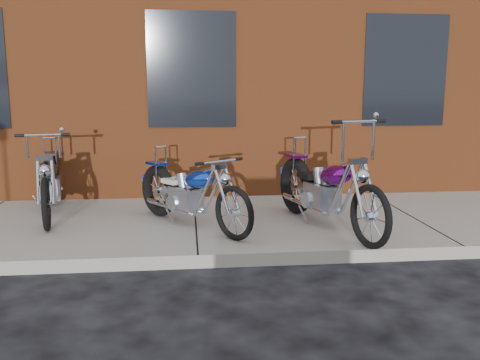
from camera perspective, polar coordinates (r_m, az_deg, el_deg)
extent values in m
plane|color=black|center=(5.54, -4.73, -9.89)|extent=(120.00, 120.00, 0.00)
cube|color=#9D9B97|center=(6.95, -5.01, -5.09)|extent=(22.00, 3.00, 0.15)
cube|color=brown|center=(13.37, -5.79, 19.12)|extent=(22.00, 10.00, 8.00)
torus|color=black|center=(7.09, 6.92, -0.86)|extent=(0.37, 0.82, 0.80)
torus|color=black|center=(5.66, 15.40, -4.37)|extent=(0.27, 0.72, 0.73)
cube|color=#949AA1|center=(6.49, 9.92, -2.07)|extent=(0.42, 0.51, 0.33)
ellipsoid|color=#5F0C77|center=(6.17, 11.52, 0.31)|extent=(0.45, 0.67, 0.34)
cube|color=black|center=(6.69, 8.68, 0.28)|extent=(0.34, 0.37, 0.07)
cylinder|color=silver|center=(5.71, 14.70, -1.20)|extent=(0.13, 0.32, 0.60)
cylinder|color=silver|center=(5.72, 14.20, 6.33)|extent=(0.60, 0.20, 0.03)
cylinder|color=silver|center=(6.95, 7.34, 2.44)|extent=(0.03, 0.03, 0.54)
cylinder|color=silver|center=(6.79, 9.77, -2.77)|extent=(0.32, 0.98, 0.05)
torus|color=black|center=(7.01, -8.47, -1.36)|extent=(0.54, 0.66, 0.72)
torus|color=black|center=(5.81, 0.31, -4.00)|extent=(0.44, 0.57, 0.65)
cube|color=#949AA1|center=(6.50, -5.29, -2.29)|extent=(0.46, 0.49, 0.30)
ellipsoid|color=blue|center=(6.23, -3.77, -0.09)|extent=(0.54, 0.60, 0.31)
cube|color=beige|center=(6.67, -6.67, -0.24)|extent=(0.36, 0.37, 0.06)
cylinder|color=silver|center=(5.84, -0.53, -1.27)|extent=(0.21, 0.26, 0.54)
cylinder|color=silver|center=(5.88, -1.35, 2.00)|extent=(0.46, 0.35, 0.03)
cylinder|color=silver|center=(6.88, -8.18, 1.65)|extent=(0.03, 0.03, 0.48)
cylinder|color=silver|center=(6.77, -5.59, -2.92)|extent=(0.58, 0.75, 0.05)
torus|color=black|center=(8.20, -20.42, -0.11)|extent=(0.30, 0.77, 0.75)
torus|color=black|center=(6.60, -21.02, -2.84)|extent=(0.21, 0.68, 0.68)
cube|color=#949AA1|center=(7.55, -20.63, -1.05)|extent=(0.37, 0.47, 0.31)
ellipsoid|color=#27262B|center=(7.21, -20.89, 0.88)|extent=(0.38, 0.62, 0.32)
cube|color=black|center=(7.78, -20.64, 0.83)|extent=(0.31, 0.34, 0.06)
cylinder|color=silver|center=(6.68, -21.11, -0.30)|extent=(0.10, 0.31, 0.56)
cylinder|color=silver|center=(6.73, -21.35, 4.65)|extent=(0.57, 0.15, 0.03)
cylinder|color=silver|center=(8.06, -20.62, 2.57)|extent=(0.03, 0.03, 0.50)
cylinder|color=silver|center=(7.79, -19.57, -1.67)|extent=(0.24, 0.93, 0.05)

